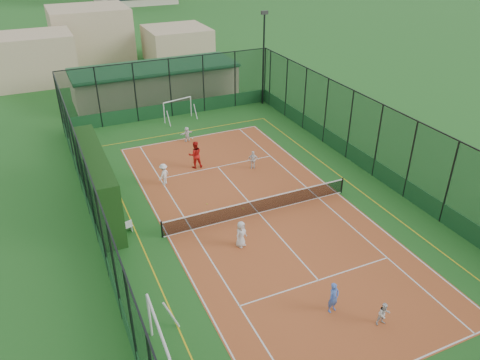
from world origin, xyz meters
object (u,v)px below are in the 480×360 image
Objects in this scene: futsal_goal_near at (160,346)px; futsal_goal_far at (178,110)px; clubhouse at (156,82)px; white_bench at (120,229)px; child_far_right at (253,160)px; child_far_back at (187,134)px; child_far_left at (164,174)px; coach at (195,155)px; child_near_mid at (334,298)px; child_near_right at (384,314)px; floodlight_ne at (263,59)px; child_near_left at (241,234)px.

futsal_goal_far is at bearing -17.81° from futsal_goal_near.
white_bench is (-7.80, -20.83, -1.17)m from clubhouse.
child_far_right is 6.75m from child_far_back.
coach reaches higher than child_far_left.
child_near_mid is 1.04× the size of child_far_left.
white_bench is 8.68m from coach.
child_far_left is at bearing -103.85° from clubhouse.
coach is (-2.36, 16.84, 0.40)m from child_near_right.
clubhouse is (-8.60, 5.40, -2.55)m from floodlight_ne.
floodlight_ne is at bearing -32.12° from clubhouse.
futsal_goal_near is at bearing 70.88° from child_far_right.
futsal_goal_far is 4.65m from child_far_back.
child_near_left is (-10.84, -19.02, -3.37)m from floodlight_ne.
child_near_right is 15.09m from child_far_right.
child_far_left is at bearing 14.81° from child_far_right.
coach is (-1.40, -15.00, -0.60)m from clubhouse.
futsal_goal_far reaches higher than child_near_left.
futsal_goal_near is (-0.33, -9.23, 0.71)m from white_bench.
child_far_back is at bearing -95.49° from coach.
child_near_left is at bearing 78.77° from child_far_right.
child_near_left reaches higher than child_far_back.
child_near_right is 0.87× the size of child_far_right.
clubhouse is 10.17× the size of child_near_mid.
child_far_left is at bearing 33.69° from white_bench.
child_near_right is 17.01m from coach.
child_near_right is at bearing 70.46° from child_far_left.
child_near_left is 8.23m from child_far_left.
coach is (-3.54, 1.80, 0.31)m from child_far_right.
futsal_goal_far is 1.83× the size of child_near_mid.
coach reaches higher than child_near_mid.
child_far_back is at bearing -92.80° from clubhouse.
futsal_goal_near is at bearing -108.11° from white_bench.
coach reaches higher than child_far_back.
coach reaches higher than child_near_right.
floodlight_ne reaches higher than child_far_left.
child_far_back is (0.01, 19.72, -0.17)m from child_near_mid.
child_near_mid is at bearing -90.99° from clubhouse.
white_bench is at bearing -0.70° from futsal_goal_near.
child_far_back is at bearing 77.43° from child_near_mid.
clubhouse is 30.32m from child_near_mid.
clubhouse reaches higher than futsal_goal_far.
white_bench is at bearing 40.70° from child_far_right.
child_far_back is at bearing -150.35° from floodlight_ne.
white_bench is 0.95× the size of child_near_mid.
clubhouse is 13.12× the size of child_far_back.
futsal_goal_near is 2.63× the size of child_far_right.
floodlight_ne is 13.55m from child_far_right.
child_near_left is 8.09m from child_near_right.
futsal_goal_near reaches higher than child_far_back.
futsal_goal_far is at bearing -87.85° from clubhouse.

